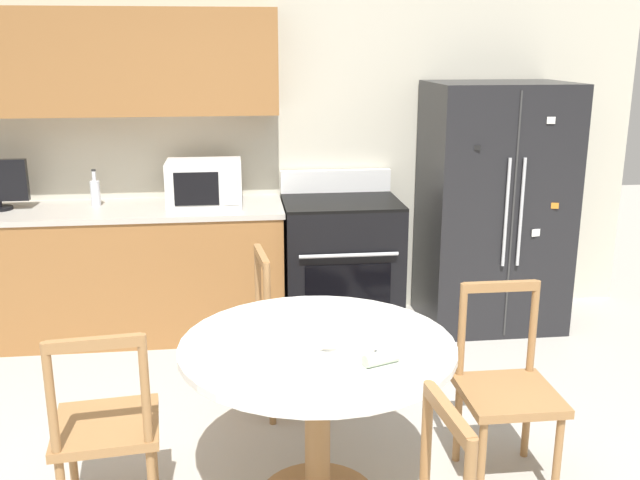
{
  "coord_description": "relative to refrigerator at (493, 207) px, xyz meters",
  "views": [
    {
      "loc": [
        -0.34,
        -2.47,
        1.95
      ],
      "look_at": [
        0.09,
        1.15,
        0.95
      ],
      "focal_mm": 40.0,
      "sensor_mm": 36.0,
      "label": 1
    }
  ],
  "objects": [
    {
      "name": "back_wall",
      "position": [
        -1.75,
        0.37,
        0.59
      ],
      "size": [
        5.2,
        0.44,
        2.6
      ],
      "color": "beige",
      "rests_on": "ground_plane"
    },
    {
      "name": "kitchen_counter",
      "position": [
        -2.57,
        0.06,
        -0.4
      ],
      "size": [
        2.18,
        0.64,
        0.9
      ],
      "color": "#936033",
      "rests_on": "ground_plane"
    },
    {
      "name": "refrigerator",
      "position": [
        0.0,
        0.0,
        0.0
      ],
      "size": [
        0.95,
        0.74,
        1.71
      ],
      "color": "black",
      "rests_on": "ground_plane"
    },
    {
      "name": "oven_range",
      "position": [
        -1.07,
        0.04,
        -0.39
      ],
      "size": [
        0.8,
        0.68,
        1.08
      ],
      "color": "black",
      "rests_on": "ground_plane"
    },
    {
      "name": "microwave",
      "position": [
        -2.0,
        0.04,
        0.2
      ],
      "size": [
        0.49,
        0.36,
        0.31
      ],
      "color": "white",
      "rests_on": "kitchen_counter"
    },
    {
      "name": "counter_bottle",
      "position": [
        -2.73,
        0.15,
        0.14
      ],
      "size": [
        0.06,
        0.06,
        0.25
      ],
      "color": "silver",
      "rests_on": "kitchen_counter"
    },
    {
      "name": "dining_table",
      "position": [
        -1.47,
        -1.97,
        -0.25
      ],
      "size": [
        1.15,
        1.15,
        0.75
      ],
      "color": "white",
      "rests_on": "ground_plane"
    },
    {
      "name": "dining_chair_right",
      "position": [
        -0.59,
        -1.88,
        -0.42
      ],
      "size": [
        0.42,
        0.42,
        0.9
      ],
      "rotation": [
        0.0,
        0.0,
        3.14
      ],
      "color": "#9E7042",
      "rests_on": "ground_plane"
    },
    {
      "name": "dining_chair_far",
      "position": [
        -1.51,
        -1.1,
        -0.42
      ],
      "size": [
        0.46,
        0.46,
        0.9
      ],
      "rotation": [
        0.0,
        0.0,
        4.82
      ],
      "color": "#9E7042",
      "rests_on": "ground_plane"
    },
    {
      "name": "dining_chair_left",
      "position": [
        -2.34,
        -2.0,
        -0.42
      ],
      "size": [
        0.46,
        0.46,
        0.9
      ],
      "rotation": [
        0.0,
        0.0,
        6.39
      ],
      "color": "#9E7042",
      "rests_on": "ground_plane"
    },
    {
      "name": "candle_glass",
      "position": [
        -1.72,
        -2.05,
        -0.07
      ],
      "size": [
        0.08,
        0.08,
        0.08
      ],
      "color": "silver",
      "rests_on": "dining_table"
    },
    {
      "name": "folded_napkin",
      "position": [
        -1.25,
        -2.2,
        -0.07
      ],
      "size": [
        0.15,
        0.1,
        0.05
      ],
      "color": "beige",
      "rests_on": "dining_table"
    },
    {
      "name": "mail_stack",
      "position": [
        -1.33,
        -1.94,
        -0.09
      ],
      "size": [
        0.3,
        0.35,
        0.02
      ],
      "color": "white",
      "rests_on": "dining_table"
    }
  ]
}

